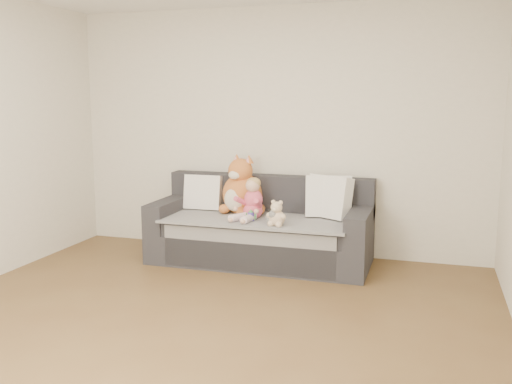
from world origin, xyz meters
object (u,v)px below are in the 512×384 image
(sofa, at_px, (262,231))
(sippy_cup, at_px, (251,215))
(toddler, at_px, (251,201))
(teddy_bear, at_px, (277,215))
(plush_cat, at_px, (242,190))

(sofa, bearing_deg, sippy_cup, -96.94)
(sofa, distance_m, toddler, 0.37)
(toddler, xyz_separation_m, sippy_cup, (0.03, -0.11, -0.11))
(sippy_cup, bearing_deg, teddy_bear, -24.63)
(toddler, distance_m, plush_cat, 0.32)
(sofa, bearing_deg, plush_cat, 157.71)
(sofa, relative_size, teddy_bear, 8.78)
(plush_cat, distance_m, teddy_bear, 0.72)
(sofa, xyz_separation_m, sippy_cup, (-0.03, -0.26, 0.22))
(teddy_bear, distance_m, sippy_cup, 0.33)
(sofa, xyz_separation_m, plush_cat, (-0.25, 0.10, 0.40))
(sofa, height_order, sippy_cup, sofa)
(plush_cat, height_order, sippy_cup, plush_cat)
(sofa, height_order, teddy_bear, sofa)
(sofa, distance_m, sippy_cup, 0.34)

